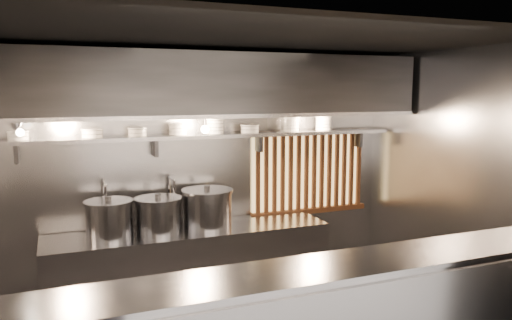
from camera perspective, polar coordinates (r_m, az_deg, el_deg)
ceiling at (r=4.27m, az=-0.07°, el=13.72°), size 4.50×4.50×0.00m
wall_back at (r=5.75m, az=-5.63°, el=-1.85°), size 4.50×0.00×4.50m
wall_right at (r=5.58m, az=21.96°, el=-2.68°), size 0.00×3.00×3.00m
cooking_bench at (r=5.57m, az=-7.44°, el=-12.32°), size 3.00×0.70×0.90m
bowl_shelf at (r=5.51m, az=-5.18°, el=2.78°), size 4.40×0.34×0.04m
exhaust_hood at (r=5.28m, az=-4.55°, el=8.48°), size 4.40×0.81×0.65m
wood_screen at (r=6.19m, az=6.13°, el=-1.34°), size 1.56×0.09×1.04m
faucet_left at (r=5.43m, az=-16.97°, el=-3.73°), size 0.04×0.30×0.50m
faucet_right at (r=5.53m, az=-9.72°, el=-3.29°), size 0.04×0.30×0.50m
heat_lamp at (r=4.81m, az=-25.71°, el=3.54°), size 0.25×0.35×0.20m
pendant_bulb at (r=5.36m, az=-5.84°, el=3.51°), size 0.09×0.09×0.19m
stock_pot_left at (r=5.32m, az=-11.09°, el=-6.17°), size 0.54×0.54×0.41m
stock_pot_mid at (r=5.23m, az=-16.44°, el=-6.51°), size 0.51×0.51×0.43m
stock_pot_right at (r=5.45m, az=-5.58°, el=-5.49°), size 0.73×0.73×0.45m
bowl_stack_0 at (r=5.29m, az=-25.55°, el=2.56°), size 0.20×0.20×0.09m
bowl_stack_1 at (r=5.29m, az=-18.20°, el=2.94°), size 0.22×0.22×0.09m
bowl_stack_2 at (r=5.33m, az=-13.40°, el=3.16°), size 0.20×0.20×0.09m
bowl_stack_3 at (r=5.41m, az=-8.93°, el=3.54°), size 0.21×0.21×0.13m
bowl_stack_4 at (r=5.52m, az=-4.68°, el=3.89°), size 0.20×0.20×0.17m
bowl_stack_5 at (r=5.66m, az=-0.72°, el=3.62°), size 0.22×0.22×0.09m
bowl_stack_6 at (r=5.85m, az=3.88°, el=4.12°), size 0.23×0.23×0.17m
bowl_stack_7 at (r=6.06m, az=7.72°, el=4.20°), size 0.20×0.20×0.17m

